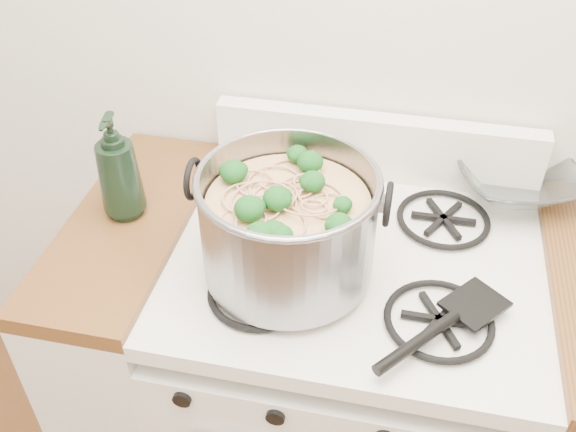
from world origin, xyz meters
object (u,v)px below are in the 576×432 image
at_px(spatula, 475,301).
at_px(stock_pot, 288,227).
at_px(glass_bowl, 515,185).
at_px(bottle, 118,167).
at_px(gas_range, 345,392).

bearing_deg(spatula, stock_pot, -144.49).
height_order(glass_bowl, bottle, bottle).
bearing_deg(glass_bowl, stock_pot, -141.50).
bearing_deg(bottle, gas_range, -10.86).
relative_size(spatula, bottle, 1.27).
relative_size(stock_pot, bottle, 1.52).
xyz_separation_m(stock_pot, bottle, (-0.39, 0.10, 0.01)).
distance_m(spatula, bottle, 0.76).
bearing_deg(stock_pot, glass_bowl, 38.50).
bearing_deg(gas_range, bottle, 177.84).
height_order(stock_pot, spatula, stock_pot).
relative_size(glass_bowl, bottle, 0.44).
height_order(spatula, bottle, bottle).
distance_m(gas_range, glass_bowl, 0.66).
xyz_separation_m(gas_range, bottle, (-0.51, 0.02, 0.61)).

